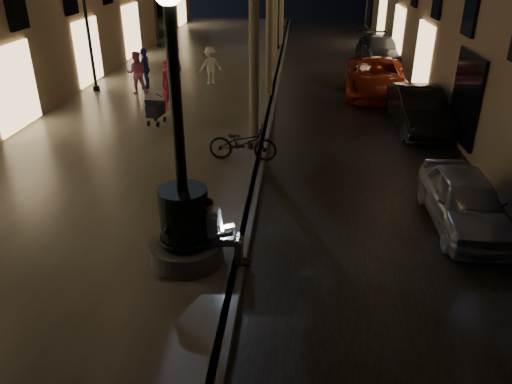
# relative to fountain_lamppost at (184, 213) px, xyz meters

# --- Properties ---
(ground) EXTENTS (120.00, 120.00, 0.00)m
(ground) POSITION_rel_fountain_lamppost_xyz_m (1.00, 13.00, -1.21)
(ground) COLOR black
(ground) RESTS_ON ground
(cobble_lane) EXTENTS (6.00, 45.00, 0.02)m
(cobble_lane) POSITION_rel_fountain_lamppost_xyz_m (4.00, 13.00, -1.20)
(cobble_lane) COLOR black
(cobble_lane) RESTS_ON ground
(promenade) EXTENTS (8.00, 45.00, 0.20)m
(promenade) POSITION_rel_fountain_lamppost_xyz_m (-3.00, 13.00, -1.11)
(promenade) COLOR #605D55
(promenade) RESTS_ON ground
(curb_strip) EXTENTS (0.25, 45.00, 0.20)m
(curb_strip) POSITION_rel_fountain_lamppost_xyz_m (1.00, 13.00, -1.11)
(curb_strip) COLOR #59595B
(curb_strip) RESTS_ON ground
(fountain_lamppost) EXTENTS (1.40, 1.40, 5.21)m
(fountain_lamppost) POSITION_rel_fountain_lamppost_xyz_m (0.00, 0.00, 0.00)
(fountain_lamppost) COLOR #59595B
(fountain_lamppost) RESTS_ON promenade
(seated_man_laptop) EXTENTS (0.97, 0.33, 1.34)m
(seated_man_laptop) POSITION_rel_fountain_lamppost_xyz_m (0.61, -0.00, -0.30)
(seated_man_laptop) COLOR gray
(seated_man_laptop) RESTS_ON promenade
(lamp_curb_a) EXTENTS (0.36, 0.36, 4.81)m
(lamp_curb_a) POSITION_rel_fountain_lamppost_xyz_m (0.70, 6.00, 2.02)
(lamp_curb_a) COLOR black
(lamp_curb_a) RESTS_ON promenade
(lamp_curb_b) EXTENTS (0.36, 0.36, 4.81)m
(lamp_curb_b) POSITION_rel_fountain_lamppost_xyz_m (0.70, 14.00, 2.02)
(lamp_curb_b) COLOR black
(lamp_curb_b) RESTS_ON promenade
(lamp_left_b) EXTENTS (0.36, 0.36, 4.81)m
(lamp_left_b) POSITION_rel_fountain_lamppost_xyz_m (-6.40, 12.00, 2.02)
(lamp_left_b) COLOR black
(lamp_left_b) RESTS_ON promenade
(stroller) EXTENTS (0.52, 1.00, 1.01)m
(stroller) POSITION_rel_fountain_lamppost_xyz_m (-2.73, 7.92, -0.51)
(stroller) COLOR black
(stroller) RESTS_ON promenade
(car_front) EXTENTS (1.50, 3.60, 1.22)m
(car_front) POSITION_rel_fountain_lamppost_xyz_m (5.73, 2.18, -0.60)
(car_front) COLOR #A4A6AB
(car_front) RESTS_ON ground
(car_second) EXTENTS (1.60, 4.27, 1.39)m
(car_second) POSITION_rel_fountain_lamppost_xyz_m (6.05, 8.77, -0.51)
(car_second) COLOR black
(car_second) RESTS_ON ground
(car_third) EXTENTS (2.86, 5.42, 1.45)m
(car_third) POSITION_rel_fountain_lamppost_xyz_m (5.18, 13.10, -0.48)
(car_third) COLOR maroon
(car_third) RESTS_ON ground
(car_rear) EXTENTS (2.34, 4.89, 1.37)m
(car_rear) POSITION_rel_fountain_lamppost_xyz_m (6.20, 19.51, -0.52)
(car_rear) COLOR #2F3034
(car_rear) RESTS_ON ground
(pedestrian_red) EXTENTS (0.78, 0.74, 1.79)m
(pedestrian_red) POSITION_rel_fountain_lamppost_xyz_m (-2.67, 9.71, -0.12)
(pedestrian_red) COLOR #CC284C
(pedestrian_red) RESTS_ON promenade
(pedestrian_pink) EXTENTS (0.96, 0.84, 1.67)m
(pedestrian_pink) POSITION_rel_fountain_lamppost_xyz_m (-4.53, 11.76, -0.18)
(pedestrian_pink) COLOR #CC6C9B
(pedestrian_pink) RESTS_ON promenade
(pedestrian_white) EXTENTS (1.16, 1.01, 1.56)m
(pedestrian_white) POSITION_rel_fountain_lamppost_xyz_m (-1.84, 13.62, -0.23)
(pedestrian_white) COLOR silver
(pedestrian_white) RESTS_ON promenade
(pedestrian_blue) EXTENTS (0.51, 1.01, 1.67)m
(pedestrian_blue) POSITION_rel_fountain_lamppost_xyz_m (-4.41, 12.57, -0.18)
(pedestrian_blue) COLOR navy
(pedestrian_blue) RESTS_ON promenade
(pedestrian_dark) EXTENTS (0.68, 0.91, 1.68)m
(pedestrian_dark) POSITION_rel_fountain_lamppost_xyz_m (-3.90, 15.69, -0.17)
(pedestrian_dark) COLOR #323237
(pedestrian_dark) RESTS_ON promenade
(bicycle) EXTENTS (1.93, 0.72, 1.00)m
(bicycle) POSITION_rel_fountain_lamppost_xyz_m (0.52, 5.07, -0.51)
(bicycle) COLOR black
(bicycle) RESTS_ON promenade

